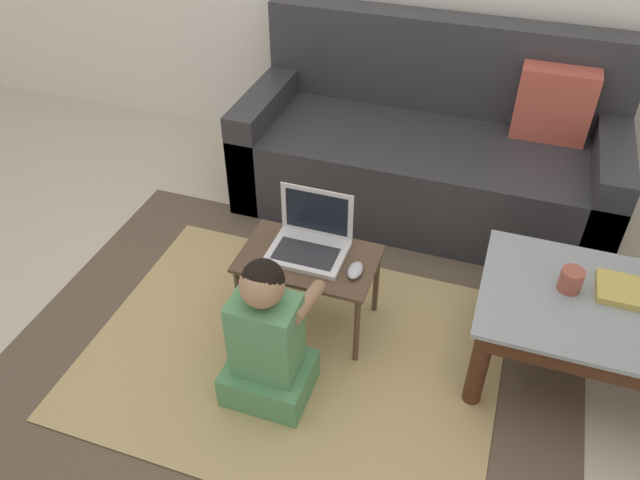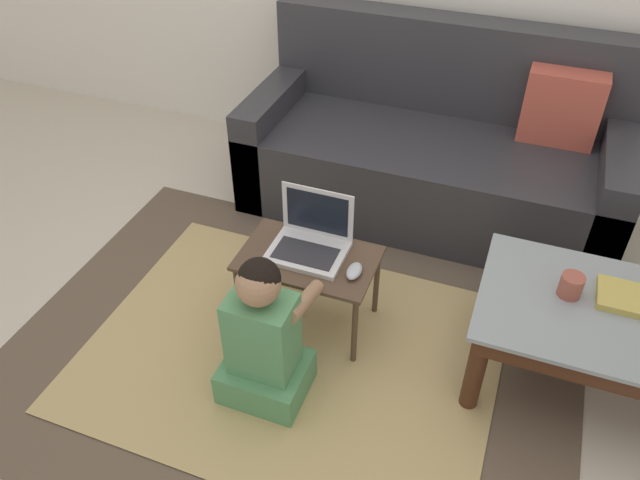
{
  "view_description": "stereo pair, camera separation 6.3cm",
  "coord_description": "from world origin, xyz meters",
  "px_view_note": "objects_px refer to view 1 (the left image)",
  "views": [
    {
      "loc": [
        0.6,
        -1.63,
        2.02
      ],
      "look_at": [
        -0.03,
        0.21,
        0.43
      ],
      "focal_mm": 35.0,
      "sensor_mm": 36.0,
      "label": 1
    },
    {
      "loc": [
        0.66,
        -1.61,
        2.02
      ],
      "look_at": [
        -0.03,
        0.21,
        0.43
      ],
      "focal_mm": 35.0,
      "sensor_mm": 36.0,
      "label": 2
    }
  ],
  "objects_px": {
    "cup_on_table": "(571,280)",
    "person_seated": "(267,340)",
    "couch": "(429,150)",
    "laptop": "(310,242)",
    "computer_mouse": "(355,270)",
    "coffee_table": "(635,323)",
    "book_on_table": "(624,291)",
    "laptop_desk": "(309,266)"
  },
  "relations": [
    {
      "from": "couch",
      "to": "cup_on_table",
      "type": "distance_m",
      "value": 1.22
    },
    {
      "from": "laptop_desk",
      "to": "person_seated",
      "type": "relative_size",
      "value": 0.84
    },
    {
      "from": "coffee_table",
      "to": "computer_mouse",
      "type": "bearing_deg",
      "value": -174.94
    },
    {
      "from": "laptop",
      "to": "book_on_table",
      "type": "distance_m",
      "value": 1.2
    },
    {
      "from": "couch",
      "to": "laptop_desk",
      "type": "xyz_separation_m",
      "value": [
        -0.29,
        -1.08,
        0.01
      ]
    },
    {
      "from": "couch",
      "to": "laptop",
      "type": "height_order",
      "value": "couch"
    },
    {
      "from": "computer_mouse",
      "to": "person_seated",
      "type": "bearing_deg",
      "value": -121.38
    },
    {
      "from": "coffee_table",
      "to": "laptop",
      "type": "distance_m",
      "value": 1.25
    },
    {
      "from": "cup_on_table",
      "to": "person_seated",
      "type": "bearing_deg",
      "value": -153.77
    },
    {
      "from": "cup_on_table",
      "to": "laptop",
      "type": "bearing_deg",
      "value": -177.01
    },
    {
      "from": "couch",
      "to": "person_seated",
      "type": "height_order",
      "value": "couch"
    },
    {
      "from": "person_seated",
      "to": "computer_mouse",
      "type": "bearing_deg",
      "value": 58.62
    },
    {
      "from": "book_on_table",
      "to": "cup_on_table",
      "type": "bearing_deg",
      "value": -168.4
    },
    {
      "from": "coffee_table",
      "to": "person_seated",
      "type": "bearing_deg",
      "value": -159.94
    },
    {
      "from": "computer_mouse",
      "to": "person_seated",
      "type": "height_order",
      "value": "person_seated"
    },
    {
      "from": "coffee_table",
      "to": "book_on_table",
      "type": "bearing_deg",
      "value": 127.36
    },
    {
      "from": "laptop",
      "to": "cup_on_table",
      "type": "height_order",
      "value": "laptop"
    },
    {
      "from": "laptop",
      "to": "cup_on_table",
      "type": "bearing_deg",
      "value": 2.99
    },
    {
      "from": "laptop_desk",
      "to": "person_seated",
      "type": "xyz_separation_m",
      "value": [
        -0.02,
        -0.4,
        -0.03
      ]
    },
    {
      "from": "couch",
      "to": "coffee_table",
      "type": "xyz_separation_m",
      "value": [
        0.95,
        -1.02,
        0.04
      ]
    },
    {
      "from": "couch",
      "to": "computer_mouse",
      "type": "distance_m",
      "value": 1.12
    },
    {
      "from": "couch",
      "to": "coffee_table",
      "type": "bearing_deg",
      "value": -46.97
    },
    {
      "from": "couch",
      "to": "book_on_table",
      "type": "height_order",
      "value": "couch"
    },
    {
      "from": "coffee_table",
      "to": "book_on_table",
      "type": "relative_size",
      "value": 5.83
    },
    {
      "from": "couch",
      "to": "computer_mouse",
      "type": "xyz_separation_m",
      "value": [
        -0.08,
        -1.11,
        0.07
      ]
    },
    {
      "from": "couch",
      "to": "laptop_desk",
      "type": "bearing_deg",
      "value": -104.94
    },
    {
      "from": "couch",
      "to": "cup_on_table",
      "type": "relative_size",
      "value": 21.42
    },
    {
      "from": "computer_mouse",
      "to": "person_seated",
      "type": "relative_size",
      "value": 0.16
    },
    {
      "from": "cup_on_table",
      "to": "laptop_desk",
      "type": "bearing_deg",
      "value": -174.47
    },
    {
      "from": "person_seated",
      "to": "cup_on_table",
      "type": "relative_size",
      "value": 7.48
    },
    {
      "from": "laptop_desk",
      "to": "cup_on_table",
      "type": "height_order",
      "value": "cup_on_table"
    },
    {
      "from": "computer_mouse",
      "to": "laptop_desk",
      "type": "bearing_deg",
      "value": 170.9
    },
    {
      "from": "couch",
      "to": "person_seated",
      "type": "relative_size",
      "value": 2.86
    },
    {
      "from": "computer_mouse",
      "to": "book_on_table",
      "type": "height_order",
      "value": "book_on_table"
    },
    {
      "from": "coffee_table",
      "to": "laptop",
      "type": "relative_size",
      "value": 3.65
    },
    {
      "from": "coffee_table",
      "to": "book_on_table",
      "type": "xyz_separation_m",
      "value": [
        -0.06,
        0.08,
        0.08
      ]
    },
    {
      "from": "couch",
      "to": "laptop",
      "type": "distance_m",
      "value": 1.08
    },
    {
      "from": "couch",
      "to": "cup_on_table",
      "type": "height_order",
      "value": "couch"
    },
    {
      "from": "person_seated",
      "to": "laptop_desk",
      "type": "bearing_deg",
      "value": 87.42
    },
    {
      "from": "couch",
      "to": "computer_mouse",
      "type": "bearing_deg",
      "value": -94.2
    },
    {
      "from": "coffee_table",
      "to": "cup_on_table",
      "type": "relative_size",
      "value": 12.71
    },
    {
      "from": "person_seated",
      "to": "book_on_table",
      "type": "relative_size",
      "value": 3.43
    }
  ]
}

